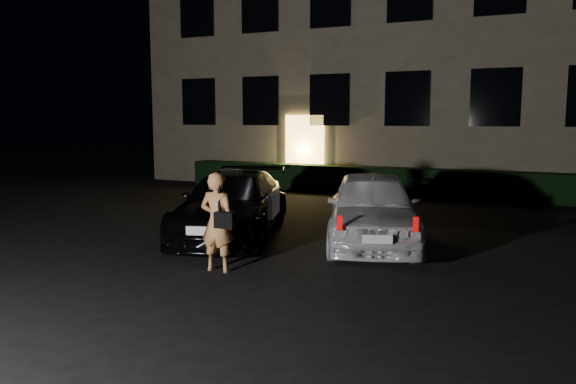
% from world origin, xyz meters
% --- Properties ---
extents(ground, '(80.00, 80.00, 0.00)m').
position_xyz_m(ground, '(0.00, 0.00, 0.00)').
color(ground, black).
rests_on(ground, ground).
extents(building, '(20.00, 8.11, 12.00)m').
position_xyz_m(building, '(-0.00, 14.99, 6.00)').
color(building, '#6B624C').
rests_on(building, ground).
extents(hedge, '(15.00, 0.70, 0.85)m').
position_xyz_m(hedge, '(0.00, 10.50, 0.42)').
color(hedge, black).
rests_on(hedge, ground).
extents(sedan, '(3.09, 4.82, 1.30)m').
position_xyz_m(sedan, '(-1.63, 2.91, 0.65)').
color(sedan, black).
rests_on(sedan, ground).
extents(hatch, '(2.88, 4.41, 1.40)m').
position_xyz_m(hatch, '(1.16, 3.37, 0.70)').
color(hatch, white).
rests_on(hatch, ground).
extents(man, '(0.65, 0.40, 1.56)m').
position_xyz_m(man, '(-0.48, 0.52, 0.78)').
color(man, '#D68C50').
rests_on(man, ground).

